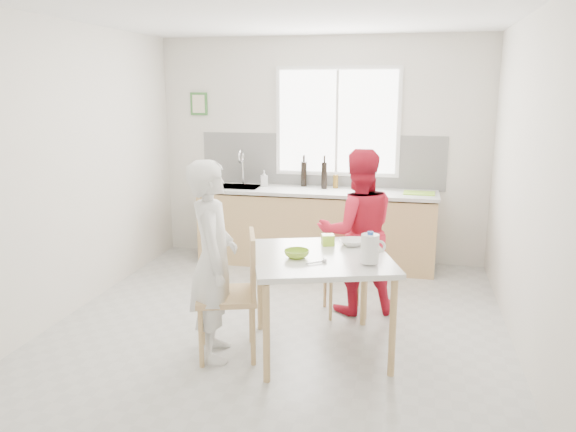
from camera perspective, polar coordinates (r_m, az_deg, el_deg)
name	(u,v)px	position (r m, az deg, el deg)	size (l,w,h in m)	color
ground	(278,329)	(5.10, -1.06, -11.40)	(4.50, 4.50, 0.00)	#B7B7B2
room_shell	(277,144)	(4.67, -1.15, 7.32)	(4.50, 4.50, 4.50)	silver
window	(337,122)	(6.81, 5.02, 9.51)	(1.50, 0.06, 1.30)	white
backsplash	(320,161)	(6.90, 3.30, 5.62)	(3.00, 0.02, 0.65)	white
picture_frame	(199,104)	(7.25, -9.04, 11.19)	(0.22, 0.03, 0.28)	#3D7D38
kitchen_counter	(315,230)	(6.77, 2.78, -1.47)	(2.84, 0.64, 1.37)	tan
dining_table	(321,265)	(4.46, 3.37, -5.00)	(1.33, 1.33, 0.81)	silver
chair_left	(236,289)	(4.47, -5.30, -7.40)	(0.58, 0.58, 1.00)	tan
chair_far	(344,266)	(5.37, 5.70, -5.04)	(0.48, 0.48, 0.82)	tan
person_white	(213,261)	(4.40, -7.60, -4.54)	(0.58, 0.38, 1.58)	white
person_red	(358,232)	(5.30, 7.08, -1.61)	(0.76, 0.59, 1.56)	red
bowl_green	(297,254)	(4.36, 0.89, -3.86)	(0.19, 0.19, 0.06)	#90BF2C
bowl_white	(352,242)	(4.72, 6.52, -2.68)	(0.21, 0.21, 0.05)	white
milk_jug	(370,248)	(4.20, 8.37, -3.26)	(0.19, 0.13, 0.24)	white
green_box	(328,240)	(4.71, 4.07, -2.43)	(0.10, 0.10, 0.09)	#A5D832
spoon	(315,263)	(4.22, 2.77, -4.74)	(0.01, 0.01, 0.16)	#A5A5AA
cutting_board	(419,193)	(6.57, 13.18, 2.28)	(0.35, 0.25, 0.01)	#95DA32
wine_bottle_a	(324,175)	(6.70, 3.70, 4.14)	(0.07, 0.07, 0.32)	black
wine_bottle_b	(304,174)	(6.87, 1.62, 4.29)	(0.07, 0.07, 0.30)	black
jar_amber	(336,181)	(6.77, 4.85, 3.52)	(0.06, 0.06, 0.16)	brown
soap_bottle	(264,178)	(6.89, -2.44, 3.86)	(0.09, 0.09, 0.19)	#999999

